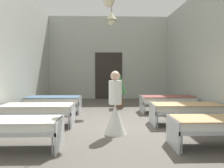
# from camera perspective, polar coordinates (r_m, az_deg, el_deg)

# --- Properties ---
(ground_plane) EXTENTS (6.72, 12.54, 0.10)m
(ground_plane) POSITION_cam_1_polar(r_m,az_deg,el_deg) (6.54, 0.22, -10.27)
(ground_plane) COLOR #59544C
(room_shell) EXTENTS (6.52, 12.14, 4.25)m
(room_shell) POSITION_cam_1_polar(r_m,az_deg,el_deg) (7.71, -0.14, 8.13)
(room_shell) COLOR #B2B7AD
(room_shell) RESTS_ON ground
(bed_left_row_0) EXTENTS (1.90, 0.84, 0.57)m
(bed_left_row_0) POSITION_cam_1_polar(r_m,az_deg,el_deg) (4.91, -23.38, -9.31)
(bed_left_row_0) COLOR #B7BCC1
(bed_left_row_0) RESTS_ON ground
(bed_right_row_0) EXTENTS (1.90, 0.84, 0.57)m
(bed_right_row_0) POSITION_cam_1_polar(r_m,az_deg,el_deg) (5.10, 24.63, -8.87)
(bed_right_row_0) COLOR #B7BCC1
(bed_right_row_0) RESTS_ON ground
(bed_left_row_1) EXTENTS (1.90, 0.84, 0.57)m
(bed_left_row_1) POSITION_cam_1_polar(r_m,az_deg,el_deg) (6.68, -17.39, -5.86)
(bed_left_row_1) COLOR #B7BCC1
(bed_left_row_1) RESTS_ON ground
(bed_right_row_1) EXTENTS (1.90, 0.84, 0.57)m
(bed_right_row_1) POSITION_cam_1_polar(r_m,az_deg,el_deg) (6.82, 17.45, -5.67)
(bed_right_row_1) COLOR #B7BCC1
(bed_right_row_1) RESTS_ON ground
(bed_left_row_2) EXTENTS (1.90, 0.84, 0.57)m
(bed_left_row_2) POSITION_cam_1_polar(r_m,az_deg,el_deg) (8.51, -13.97, -3.85)
(bed_left_row_2) COLOR #B7BCC1
(bed_left_row_2) RESTS_ON ground
(bed_right_row_2) EXTENTS (1.90, 0.84, 0.57)m
(bed_right_row_2) POSITION_cam_1_polar(r_m,az_deg,el_deg) (8.62, 13.26, -3.74)
(bed_right_row_2) COLOR #B7BCC1
(bed_right_row_2) RESTS_ON ground
(nurse_near_aisle) EXTENTS (0.52, 0.52, 1.49)m
(nurse_near_aisle) POSITION_cam_1_polar(r_m,az_deg,el_deg) (5.54, 0.77, -6.64)
(nurse_near_aisle) COLOR white
(nurse_near_aisle) RESTS_ON ground
(potted_plant) EXTENTS (0.53, 0.53, 1.35)m
(potted_plant) POSITION_cam_1_polar(r_m,az_deg,el_deg) (9.38, 1.90, -0.58)
(potted_plant) COLOR brown
(potted_plant) RESTS_ON ground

